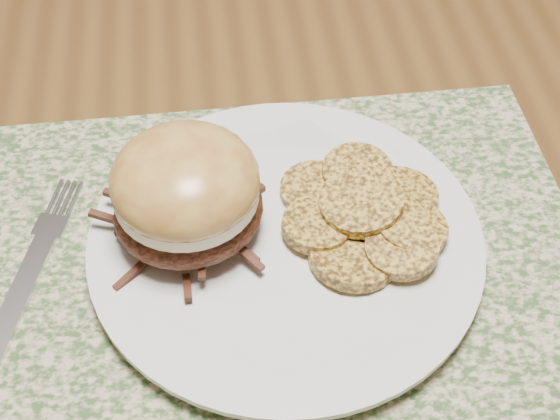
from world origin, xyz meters
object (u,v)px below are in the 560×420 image
object	(u,v)px
dinner_plate	(286,242)
pork_sandwich	(186,193)
fork	(27,280)
dining_table	(136,142)

from	to	relation	value
dinner_plate	pork_sandwich	size ratio (longest dim) A/B	1.98
dinner_plate	fork	distance (m)	0.18
dining_table	fork	world-z (taller)	fork
pork_sandwich	fork	bearing A→B (deg)	169.11
dining_table	pork_sandwich	bearing A→B (deg)	-75.18
dining_table	pork_sandwich	world-z (taller)	pork_sandwich
dining_table	pork_sandwich	size ratio (longest dim) A/B	11.43
dining_table	fork	distance (m)	0.24
dining_table	fork	bearing A→B (deg)	-106.23
fork	pork_sandwich	bearing A→B (deg)	26.17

